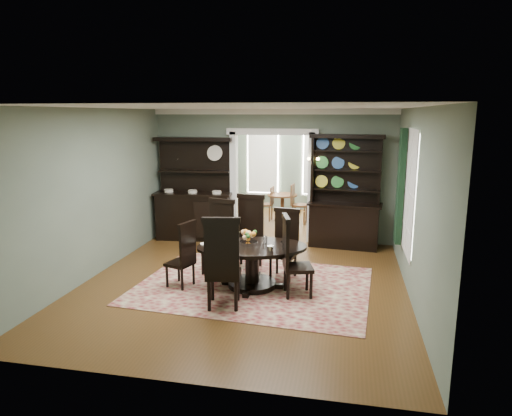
% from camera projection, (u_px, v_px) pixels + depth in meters
% --- Properties ---
extents(room, '(5.51, 6.01, 3.01)m').
position_uv_depth(room, '(243.00, 194.00, 7.61)').
color(room, '#573617').
rests_on(room, ground).
extents(parlor, '(3.51, 3.50, 3.01)m').
position_uv_depth(parlor, '(287.00, 163.00, 12.89)').
color(parlor, '#573617').
rests_on(parlor, ground).
extents(doorway_trim, '(2.08, 0.25, 2.57)m').
position_uv_depth(doorway_trim, '(272.00, 171.00, 10.43)').
color(doorway_trim, white).
rests_on(doorway_trim, floor).
extents(right_window, '(0.15, 1.47, 2.12)m').
position_uv_depth(right_window, '(405.00, 190.00, 7.93)').
color(right_window, white).
rests_on(right_window, wall_right).
extents(wall_sconce, '(0.27, 0.21, 0.21)m').
position_uv_depth(wall_sconce, '(314.00, 160.00, 10.05)').
color(wall_sconce, '#C97F35').
rests_on(wall_sconce, back_wall_right).
extents(rug, '(4.07, 3.14, 0.01)m').
position_uv_depth(rug, '(253.00, 285.00, 7.83)').
color(rug, maroon).
rests_on(rug, floor).
extents(dining_table, '(2.08, 2.08, 0.73)m').
position_uv_depth(dining_table, '(252.00, 258.00, 7.68)').
color(dining_table, black).
rests_on(dining_table, rug).
extents(centerpiece, '(1.51, 0.97, 0.25)m').
position_uv_depth(centerpiece, '(248.00, 240.00, 7.71)').
color(centerpiece, silver).
rests_on(centerpiece, dining_table).
extents(chair_far_left, '(0.60, 0.58, 1.37)m').
position_uv_depth(chair_far_left, '(220.00, 234.00, 8.41)').
color(chair_far_left, black).
rests_on(chair_far_left, rug).
extents(chair_far_mid, '(0.55, 0.53, 1.41)m').
position_uv_depth(chair_far_mid, '(250.00, 230.00, 8.65)').
color(chair_far_mid, black).
rests_on(chair_far_mid, rug).
extents(chair_far_right, '(0.53, 0.51, 1.25)m').
position_uv_depth(chair_far_right, '(285.00, 241.00, 8.15)').
color(chair_far_right, black).
rests_on(chair_far_right, rug).
extents(chair_end_left, '(0.51, 0.53, 1.15)m').
position_uv_depth(chair_end_left, '(184.00, 253.00, 7.64)').
color(chair_end_left, black).
rests_on(chair_end_left, rug).
extents(chair_end_right, '(0.58, 0.59, 1.33)m').
position_uv_depth(chair_end_right, '(291.00, 254.00, 7.28)').
color(chair_end_right, black).
rests_on(chair_end_right, rug).
extents(chair_near, '(0.61, 0.59, 1.45)m').
position_uv_depth(chair_near, '(222.00, 261.00, 6.73)').
color(chair_near, black).
rests_on(chair_near, rug).
extents(sideboard, '(1.85, 0.81, 2.37)m').
position_uv_depth(sideboard, '(194.00, 204.00, 10.68)').
color(sideboard, black).
rests_on(sideboard, floor).
extents(welsh_dresser, '(1.63, 0.73, 2.47)m').
position_uv_depth(welsh_dresser, '(345.00, 207.00, 10.00)').
color(welsh_dresser, black).
rests_on(welsh_dresser, floor).
extents(parlor_table, '(0.81, 0.81, 0.75)m').
position_uv_depth(parlor_table, '(282.00, 204.00, 12.45)').
color(parlor_table, brown).
rests_on(parlor_table, parlor_floor).
extents(parlor_chair_left, '(0.41, 0.40, 0.94)m').
position_uv_depth(parlor_chair_left, '(268.00, 203.00, 12.50)').
color(parlor_chair_left, brown).
rests_on(parlor_chair_left, parlor_floor).
extents(parlor_chair_right, '(0.46, 0.44, 1.06)m').
position_uv_depth(parlor_chair_right, '(297.00, 203.00, 12.19)').
color(parlor_chair_right, brown).
rests_on(parlor_chair_right, parlor_floor).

